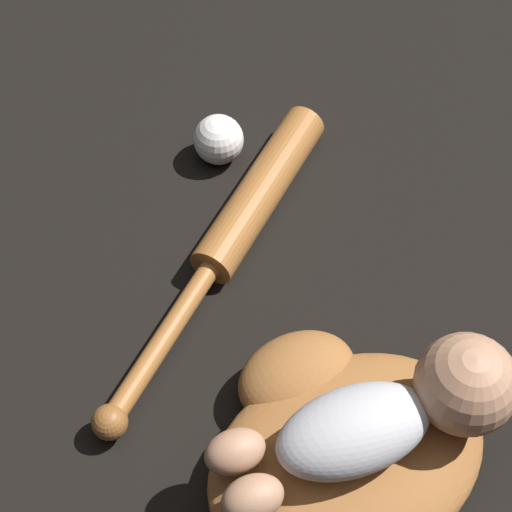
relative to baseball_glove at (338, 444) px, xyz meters
name	(u,v)px	position (x,y,z in m)	size (l,w,h in m)	color
ground_plane	(353,451)	(0.02, -0.01, -0.04)	(6.00, 6.00, 0.00)	black
baseball_glove	(338,444)	(0.00, 0.00, 0.00)	(0.42, 0.38, 0.08)	#935B2D
baby_figure	(396,413)	(0.03, -0.04, 0.09)	(0.34, 0.26, 0.12)	#B2B2B7
baseball_bat	(241,221)	(0.19, 0.30, -0.01)	(0.57, 0.16, 0.06)	#9E602D
baseball	(219,140)	(0.29, 0.42, 0.00)	(0.08, 0.08, 0.08)	white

